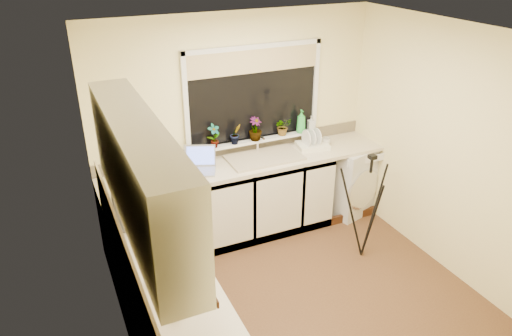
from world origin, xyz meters
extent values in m
plane|color=brown|center=(0.00, 0.00, 0.00)|extent=(3.20, 3.20, 0.00)
plane|color=white|center=(0.00, 0.00, 2.45)|extent=(3.20, 3.20, 0.00)
plane|color=#FFEFAA|center=(0.00, 1.50, 1.23)|extent=(3.20, 0.00, 3.20)
plane|color=#FFEFAA|center=(0.00, -1.50, 1.23)|extent=(3.20, 0.00, 3.20)
plane|color=#FFEFAA|center=(-1.60, 0.00, 1.23)|extent=(0.00, 3.00, 3.00)
plane|color=#FFEFAA|center=(1.60, 0.00, 1.23)|extent=(0.00, 3.00, 3.00)
cube|color=silver|center=(-0.33, 1.20, 0.43)|extent=(2.55, 0.60, 0.86)
cube|color=silver|center=(-1.30, -0.30, 0.43)|extent=(0.54, 2.40, 0.86)
cube|color=beige|center=(0.00, 1.20, 0.88)|extent=(3.20, 0.60, 0.04)
cube|color=beige|center=(-1.30, -0.30, 0.88)|extent=(0.60, 2.40, 0.04)
cube|color=silver|center=(-1.44, -0.45, 1.80)|extent=(0.28, 1.90, 0.70)
cube|color=beige|center=(-1.59, -0.30, 1.12)|extent=(0.02, 2.40, 0.45)
cube|color=beige|center=(0.00, 1.49, 0.97)|extent=(3.20, 0.02, 0.14)
cube|color=black|center=(0.20, 1.49, 1.55)|extent=(1.50, 0.02, 1.00)
cube|color=tan|center=(0.20, 1.46, 1.92)|extent=(1.50, 0.02, 0.25)
cube|color=white|center=(0.20, 1.43, 1.04)|extent=(1.60, 0.14, 0.03)
cube|color=tan|center=(0.20, 1.20, 0.91)|extent=(0.82, 0.46, 0.03)
cylinder|color=silver|center=(0.20, 1.38, 1.02)|extent=(0.03, 0.03, 0.24)
cube|color=silver|center=(1.35, 1.19, 0.43)|extent=(0.74, 0.73, 0.86)
cube|color=#95969C|center=(-0.56, 1.17, 0.91)|extent=(0.39, 0.34, 0.02)
cube|color=#5D77FF|center=(-0.51, 1.30, 1.03)|extent=(0.33, 0.19, 0.23)
cylinder|color=white|center=(-1.24, 0.00, 0.99)|extent=(0.14, 0.14, 0.18)
cube|color=white|center=(0.84, 1.25, 0.93)|extent=(0.40, 0.33, 0.05)
cylinder|color=white|center=(-1.37, -0.39, 0.95)|extent=(0.08, 0.08, 0.11)
imported|color=white|center=(-1.33, 0.61, 1.06)|extent=(0.44, 0.61, 0.32)
imported|color=#999999|center=(-0.31, 1.39, 1.18)|extent=(0.16, 0.13, 0.27)
imported|color=#999999|center=(-0.06, 1.40, 1.16)|extent=(0.14, 0.12, 0.23)
imported|color=#999999|center=(0.18, 1.40, 1.18)|extent=(0.19, 0.19, 0.27)
imported|color=#999999|center=(0.53, 1.41, 1.15)|extent=(0.19, 0.16, 0.21)
imported|color=green|center=(0.76, 1.39, 1.19)|extent=(0.11, 0.12, 0.27)
imported|color=#999999|center=(0.92, 1.42, 1.13)|extent=(0.09, 0.09, 0.17)
imported|color=beige|center=(1.02, 1.24, 0.95)|extent=(0.12, 0.12, 0.09)
imported|color=beige|center=(-1.33, -0.76, 0.94)|extent=(0.11, 0.11, 0.09)
camera|label=1|loc=(-1.89, -3.16, 3.12)|focal=33.78mm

